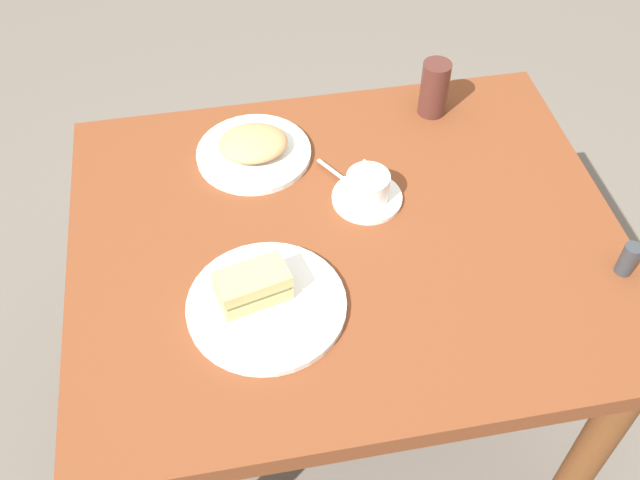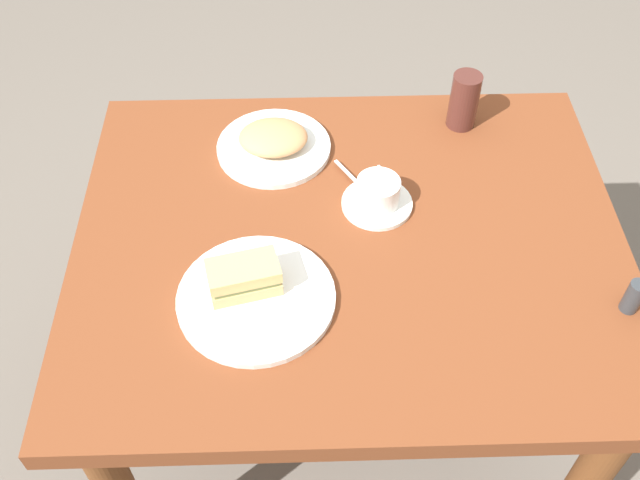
{
  "view_description": "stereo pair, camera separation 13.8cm",
  "coord_description": "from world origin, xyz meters",
  "px_view_note": "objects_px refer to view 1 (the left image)",
  "views": [
    {
      "loc": [
        -0.22,
        -0.92,
        1.81
      ],
      "look_at": [
        -0.06,
        -0.03,
        0.77
      ],
      "focal_mm": 40.86,
      "sensor_mm": 36.0,
      "label": 1
    },
    {
      "loc": [
        -0.09,
        -0.94,
        1.81
      ],
      "look_at": [
        -0.06,
        -0.03,
        0.77
      ],
      "focal_mm": 40.86,
      "sensor_mm": 36.0,
      "label": 2
    }
  ],
  "objects_px": {
    "sandwich_front": "(253,286)",
    "salt_shaker": "(628,259)",
    "coffee_saucer": "(367,198)",
    "spoon": "(341,175)",
    "coffee_cup": "(368,185)",
    "dining_table": "(345,270)",
    "sandwich_plate": "(267,305)",
    "drinking_glass": "(434,88)",
    "side_plate": "(254,153)"
  },
  "relations": [
    {
      "from": "salt_shaker",
      "to": "drinking_glass",
      "type": "bearing_deg",
      "value": 113.24
    },
    {
      "from": "dining_table",
      "to": "salt_shaker",
      "type": "relative_size",
      "value": 15.47
    },
    {
      "from": "sandwich_plate",
      "to": "sandwich_front",
      "type": "distance_m",
      "value": 0.05
    },
    {
      "from": "dining_table",
      "to": "sandwich_front",
      "type": "bearing_deg",
      "value": -147.07
    },
    {
      "from": "salt_shaker",
      "to": "drinking_glass",
      "type": "relative_size",
      "value": 0.54
    },
    {
      "from": "sandwich_front",
      "to": "salt_shaker",
      "type": "height_order",
      "value": "sandwich_front"
    },
    {
      "from": "dining_table",
      "to": "coffee_cup",
      "type": "bearing_deg",
      "value": 55.2
    },
    {
      "from": "coffee_cup",
      "to": "salt_shaker",
      "type": "xyz_separation_m",
      "value": [
        0.43,
        -0.27,
        -0.01
      ]
    },
    {
      "from": "spoon",
      "to": "side_plate",
      "type": "bearing_deg",
      "value": 147.76
    },
    {
      "from": "dining_table",
      "to": "sandwich_front",
      "type": "relative_size",
      "value": 7.67
    },
    {
      "from": "coffee_saucer",
      "to": "coffee_cup",
      "type": "height_order",
      "value": "coffee_cup"
    },
    {
      "from": "spoon",
      "to": "salt_shaker",
      "type": "relative_size",
      "value": 1.28
    },
    {
      "from": "coffee_cup",
      "to": "dining_table",
      "type": "bearing_deg",
      "value": -124.8
    },
    {
      "from": "spoon",
      "to": "salt_shaker",
      "type": "distance_m",
      "value": 0.58
    },
    {
      "from": "drinking_glass",
      "to": "sandwich_front",
      "type": "bearing_deg",
      "value": -135.25
    },
    {
      "from": "coffee_cup",
      "to": "side_plate",
      "type": "xyz_separation_m",
      "value": [
        -0.21,
        0.17,
        -0.03
      ]
    },
    {
      "from": "drinking_glass",
      "to": "coffee_saucer",
      "type": "bearing_deg",
      "value": -129.84
    },
    {
      "from": "sandwich_plate",
      "to": "side_plate",
      "type": "bearing_deg",
      "value": 86.21
    },
    {
      "from": "dining_table",
      "to": "spoon",
      "type": "distance_m",
      "value": 0.2
    },
    {
      "from": "sandwich_front",
      "to": "salt_shaker",
      "type": "relative_size",
      "value": 2.02
    },
    {
      "from": "coffee_saucer",
      "to": "spoon",
      "type": "relative_size",
      "value": 1.61
    },
    {
      "from": "dining_table",
      "to": "spoon",
      "type": "height_order",
      "value": "spoon"
    },
    {
      "from": "spoon",
      "to": "side_plate",
      "type": "xyz_separation_m",
      "value": [
        -0.17,
        0.11,
        -0.01
      ]
    },
    {
      "from": "sandwich_front",
      "to": "coffee_cup",
      "type": "relative_size",
      "value": 1.23
    },
    {
      "from": "sandwich_plate",
      "to": "coffee_saucer",
      "type": "height_order",
      "value": "sandwich_plate"
    },
    {
      "from": "sandwich_plate",
      "to": "sandwich_front",
      "type": "xyz_separation_m",
      "value": [
        -0.02,
        0.02,
        0.04
      ]
    },
    {
      "from": "sandwich_front",
      "to": "side_plate",
      "type": "distance_m",
      "value": 0.39
    },
    {
      "from": "coffee_saucer",
      "to": "sandwich_front",
      "type": "bearing_deg",
      "value": -140.51
    },
    {
      "from": "sandwich_front",
      "to": "coffee_saucer",
      "type": "bearing_deg",
      "value": 39.49
    },
    {
      "from": "drinking_glass",
      "to": "spoon",
      "type": "bearing_deg",
      "value": -143.85
    },
    {
      "from": "side_plate",
      "to": "sandwich_plate",
      "type": "bearing_deg",
      "value": -93.79
    },
    {
      "from": "dining_table",
      "to": "coffee_cup",
      "type": "relative_size",
      "value": 9.46
    },
    {
      "from": "sandwich_front",
      "to": "spoon",
      "type": "bearing_deg",
      "value": 52.28
    },
    {
      "from": "coffee_saucer",
      "to": "salt_shaker",
      "type": "height_order",
      "value": "salt_shaker"
    },
    {
      "from": "dining_table",
      "to": "sandwich_plate",
      "type": "height_order",
      "value": "sandwich_plate"
    },
    {
      "from": "sandwich_plate",
      "to": "sandwich_front",
      "type": "bearing_deg",
      "value": 136.12
    },
    {
      "from": "coffee_cup",
      "to": "drinking_glass",
      "type": "height_order",
      "value": "drinking_glass"
    },
    {
      "from": "coffee_cup",
      "to": "drinking_glass",
      "type": "distance_m",
      "value": 0.33
    },
    {
      "from": "sandwich_front",
      "to": "side_plate",
      "type": "height_order",
      "value": "sandwich_front"
    },
    {
      "from": "coffee_cup",
      "to": "side_plate",
      "type": "relative_size",
      "value": 0.46
    },
    {
      "from": "sandwich_plate",
      "to": "drinking_glass",
      "type": "height_order",
      "value": "drinking_glass"
    },
    {
      "from": "sandwich_plate",
      "to": "spoon",
      "type": "relative_size",
      "value": 3.23
    },
    {
      "from": "sandwich_front",
      "to": "sandwich_plate",
      "type": "bearing_deg",
      "value": -43.88
    },
    {
      "from": "sandwich_plate",
      "to": "spoon",
      "type": "bearing_deg",
      "value": 56.74
    },
    {
      "from": "dining_table",
      "to": "coffee_cup",
      "type": "distance_m",
      "value": 0.19
    },
    {
      "from": "dining_table",
      "to": "salt_shaker",
      "type": "height_order",
      "value": "salt_shaker"
    },
    {
      "from": "dining_table",
      "to": "sandwich_plate",
      "type": "bearing_deg",
      "value": -140.32
    },
    {
      "from": "sandwich_front",
      "to": "coffee_cup",
      "type": "distance_m",
      "value": 0.34
    },
    {
      "from": "coffee_saucer",
      "to": "dining_table",
      "type": "bearing_deg",
      "value": -125.21
    },
    {
      "from": "side_plate",
      "to": "drinking_glass",
      "type": "bearing_deg",
      "value": 10.26
    }
  ]
}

